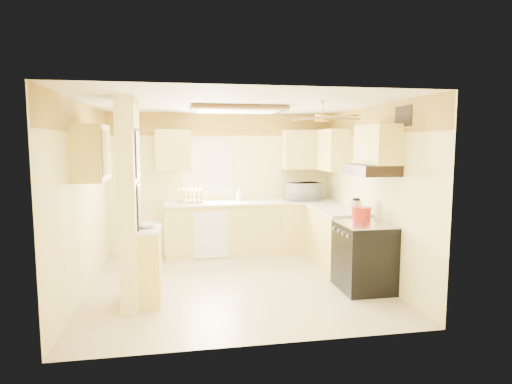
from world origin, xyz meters
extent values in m
plane|color=#C9B18B|center=(0.00, 0.00, 0.00)|extent=(4.00, 4.00, 0.00)
plane|color=white|center=(0.00, 0.00, 2.50)|extent=(4.00, 4.00, 0.00)
plane|color=#FFEC9B|center=(0.00, 1.90, 1.25)|extent=(4.00, 0.00, 4.00)
plane|color=#FFEC9B|center=(0.00, -1.90, 1.25)|extent=(4.00, 0.00, 4.00)
plane|color=#FFEC9B|center=(-2.00, 0.00, 1.25)|extent=(0.00, 3.80, 3.80)
plane|color=#FFEC9B|center=(2.00, 0.00, 1.25)|extent=(0.00, 3.80, 3.80)
cube|color=yellow|center=(0.00, 1.88, 2.30)|extent=(4.00, 0.02, 0.40)
cube|color=#FFEC9B|center=(-1.35, -0.55, 1.25)|extent=(0.20, 0.70, 2.50)
cube|color=#E5CD6D|center=(-1.13, -0.55, 0.45)|extent=(0.25, 0.55, 0.90)
cube|color=white|center=(-1.13, -0.55, 0.92)|extent=(0.28, 0.58, 0.04)
cube|color=#E5CD6D|center=(0.50, 1.60, 0.45)|extent=(3.00, 0.60, 0.90)
cube|color=#E5CD6D|center=(1.70, 0.60, 0.45)|extent=(0.60, 1.40, 0.90)
cube|color=white|center=(0.50, 1.59, 0.92)|extent=(3.04, 0.64, 0.04)
cube|color=white|center=(1.69, 0.60, 0.92)|extent=(0.64, 1.44, 0.04)
cube|color=white|center=(-0.25, 1.29, 0.43)|extent=(0.58, 0.02, 0.80)
cube|color=white|center=(-0.25, 1.89, 1.55)|extent=(0.92, 0.02, 1.02)
cube|color=white|center=(-0.25, 1.89, 1.55)|extent=(0.80, 0.02, 0.90)
cube|color=#E5CD6D|center=(-0.85, 1.72, 1.85)|extent=(0.60, 0.35, 0.70)
cube|color=#E5CD6D|center=(1.55, 1.72, 1.85)|extent=(0.90, 0.35, 0.70)
cube|color=#E5CD6D|center=(1.82, 1.25, 1.85)|extent=(0.35, 1.00, 0.70)
cube|color=#E5CD6D|center=(-1.82, -0.25, 1.85)|extent=(0.35, 0.75, 0.70)
cube|color=#E5CD6D|center=(1.82, -0.55, 1.95)|extent=(0.35, 0.76, 0.52)
cube|color=black|center=(1.67, -0.55, 0.45)|extent=(0.65, 0.76, 0.90)
cube|color=silver|center=(1.67, -0.55, 0.91)|extent=(0.66, 0.77, 0.02)
cylinder|color=silver|center=(1.34, -0.80, 0.80)|extent=(0.03, 0.05, 0.05)
cylinder|color=silver|center=(1.34, -0.63, 0.80)|extent=(0.03, 0.05, 0.05)
cylinder|color=silver|center=(1.34, -0.47, 0.80)|extent=(0.03, 0.05, 0.05)
cylinder|color=silver|center=(1.34, -0.30, 0.80)|extent=(0.03, 0.05, 0.05)
cube|color=black|center=(1.74, -0.55, 1.62)|extent=(0.50, 0.76, 0.14)
cube|color=black|center=(-1.24, -0.55, 1.85)|extent=(0.02, 0.42, 0.57)
cube|color=white|center=(-1.23, -0.55, 1.85)|extent=(0.01, 0.37, 0.52)
cube|color=black|center=(-1.24, -0.55, 1.20)|extent=(0.02, 0.42, 0.57)
cube|color=yellow|center=(-1.23, -0.55, 1.20)|extent=(0.01, 0.37, 0.52)
cube|color=brown|center=(0.10, 0.50, 2.46)|extent=(1.35, 0.95, 0.06)
cube|color=white|center=(0.10, 0.50, 2.44)|extent=(1.15, 0.75, 0.02)
cylinder|color=gold|center=(1.00, -0.70, 2.42)|extent=(0.04, 0.04, 0.16)
cylinder|color=gold|center=(1.00, -0.70, 2.28)|extent=(0.18, 0.18, 0.08)
cube|color=brown|center=(1.30, -0.59, 2.28)|extent=(0.55, 0.28, 0.01)
cube|color=brown|center=(0.89, -0.40, 2.28)|extent=(0.28, 0.55, 0.01)
cube|color=brown|center=(0.70, -0.81, 2.28)|extent=(0.55, 0.28, 0.01)
cube|color=brown|center=(1.11, -1.00, 2.28)|extent=(0.28, 0.55, 0.01)
cube|color=black|center=(1.98, -0.90, 2.30)|extent=(0.02, 0.40, 0.25)
imported|color=white|center=(1.45, 1.59, 1.10)|extent=(0.61, 0.45, 0.32)
imported|color=white|center=(-1.15, -0.53, 0.97)|extent=(0.25, 0.25, 0.06)
cylinder|color=red|center=(1.70, -0.37, 1.00)|extent=(0.26, 0.26, 0.16)
cylinder|color=red|center=(1.70, -0.37, 1.09)|extent=(0.28, 0.28, 0.02)
cylinder|color=silver|center=(1.76, -0.06, 1.05)|extent=(0.16, 0.16, 0.21)
cylinder|color=black|center=(1.76, -0.06, 1.17)|extent=(0.11, 0.11, 0.03)
cube|color=tan|center=(-0.58, 1.59, 0.96)|extent=(0.44, 0.35, 0.04)
cube|color=tan|center=(-0.76, 1.59, 1.06)|extent=(0.02, 0.28, 0.24)
cube|color=tan|center=(-0.69, 1.59, 1.06)|extent=(0.02, 0.28, 0.24)
cube|color=tan|center=(-0.62, 1.59, 1.06)|extent=(0.02, 0.28, 0.24)
cube|color=tan|center=(-0.55, 1.59, 1.06)|extent=(0.02, 0.28, 0.24)
cube|color=tan|center=(-0.47, 1.59, 1.06)|extent=(0.02, 0.28, 0.24)
cube|color=tan|center=(-0.40, 1.59, 1.06)|extent=(0.02, 0.28, 0.24)
cylinder|color=white|center=(-0.69, 1.59, 1.06)|extent=(0.02, 0.24, 0.24)
cylinder|color=white|center=(-0.55, 1.59, 1.06)|extent=(0.02, 0.24, 0.24)
cylinder|color=white|center=(0.30, 1.74, 1.02)|extent=(0.13, 0.13, 0.16)
cylinder|color=tan|center=(0.33, 1.74, 1.07)|extent=(0.01, 0.01, 0.25)
cylinder|color=tan|center=(0.30, 1.77, 1.07)|extent=(0.01, 0.01, 0.25)
cylinder|color=tan|center=(0.28, 1.74, 1.07)|extent=(0.01, 0.01, 0.25)
cylinder|color=tan|center=(0.31, 1.72, 1.07)|extent=(0.01, 0.01, 0.25)
camera|label=1|loc=(-0.74, -5.82, 1.98)|focal=30.00mm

